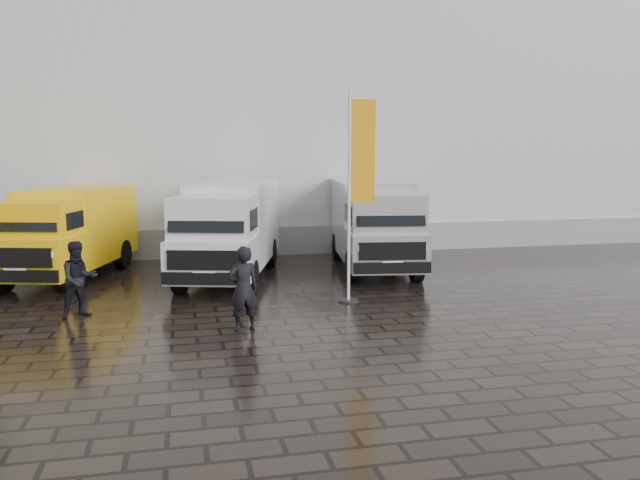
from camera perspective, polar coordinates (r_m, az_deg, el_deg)
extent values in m
plane|color=black|center=(14.40, 1.91, -6.41)|extent=(120.00, 120.00, 0.00)
cube|color=silver|center=(30.10, -1.99, 12.64)|extent=(44.00, 16.00, 12.00)
cube|color=gray|center=(22.35, 1.84, 0.10)|extent=(44.00, 0.15, 1.00)
cylinder|color=black|center=(15.20, 2.61, -5.56)|extent=(0.50, 0.50, 0.04)
cylinder|color=white|center=(14.81, 2.67, 3.83)|extent=(0.07, 0.07, 5.01)
cube|color=orange|center=(14.86, 3.94, 8.09)|extent=(0.60, 0.03, 2.41)
cube|color=black|center=(22.49, 8.10, 0.01)|extent=(0.71, 0.71, 0.95)
imported|color=black|center=(12.66, -7.03, -4.44)|extent=(0.70, 0.53, 1.74)
imported|color=black|center=(14.61, -21.18, -3.37)|extent=(1.02, 0.94, 1.68)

